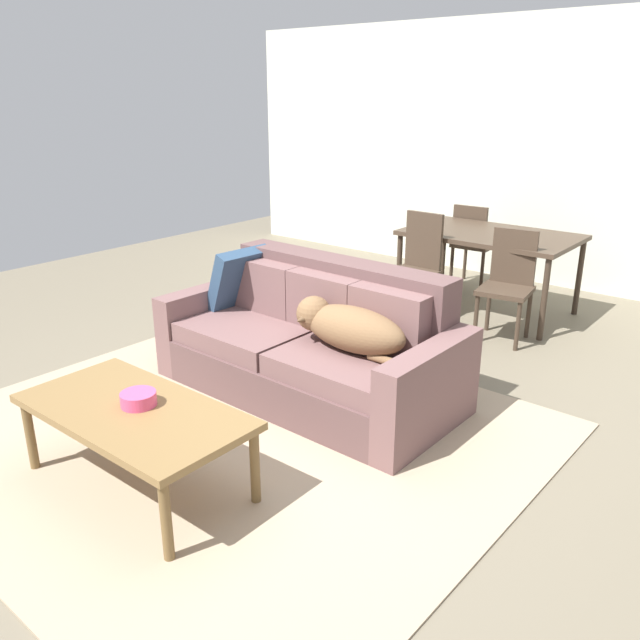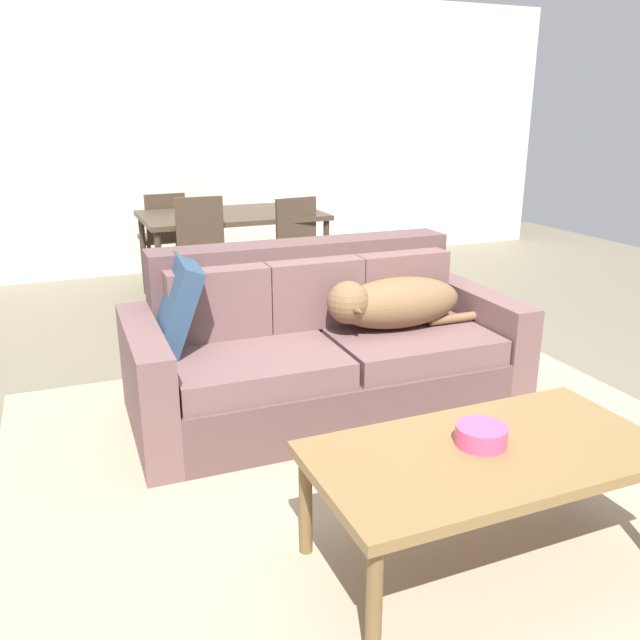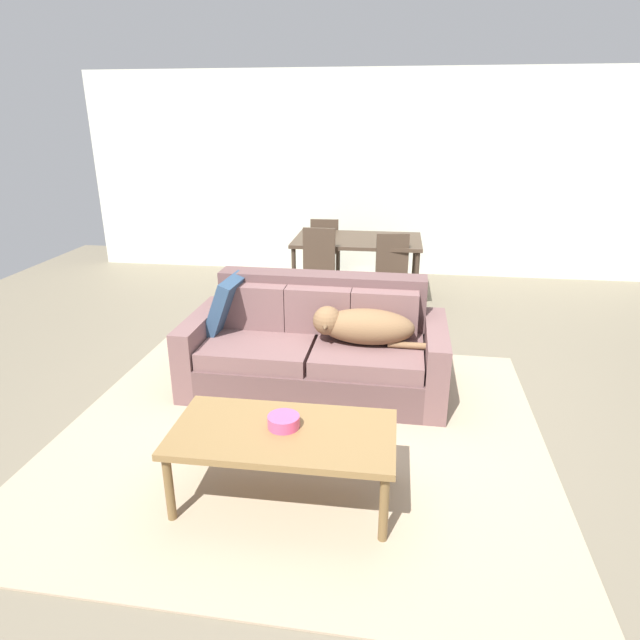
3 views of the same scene
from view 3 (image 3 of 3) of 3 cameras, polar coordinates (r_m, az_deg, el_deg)
ground_plane at (r=4.23m, az=2.20°, el=-9.21°), size 10.00×10.00×0.00m
back_partition at (r=7.70m, az=5.49°, el=14.92°), size 8.00×0.12×2.70m
area_rug at (r=3.91m, az=-2.05°, el=-11.84°), size 3.40×3.13×0.01m
couch at (r=4.43m, az=-0.37°, el=-2.94°), size 2.08×0.99×0.88m
dog_on_left_cushion at (r=4.20m, az=4.34°, el=-0.62°), size 0.92×0.34×0.29m
throw_pillow_by_left_arm at (r=4.54m, az=-9.87°, el=1.65°), size 0.29×0.48×0.47m
coffee_table at (r=3.13m, az=-3.89°, el=-12.24°), size 1.26×0.65×0.45m
bowl_on_coffee_table at (r=3.12m, az=-3.85°, el=-10.60°), size 0.18×0.18×0.07m
dining_table at (r=6.54m, az=3.97°, el=8.03°), size 1.50×0.95×0.74m
dining_chair_near_left at (r=6.01m, az=-0.26°, el=5.39°), size 0.41×0.41×0.96m
dining_chair_near_right at (r=6.03m, az=7.67°, el=5.00°), size 0.45×0.45×0.90m
dining_chair_far_left at (r=7.24m, az=0.53°, el=7.75°), size 0.42×0.42×0.87m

